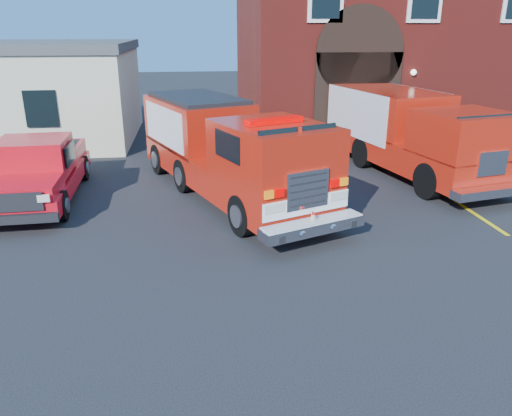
{
  "coord_description": "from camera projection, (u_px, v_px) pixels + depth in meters",
  "views": [
    {
      "loc": [
        -1.28,
        -11.15,
        4.95
      ],
      "look_at": [
        0.0,
        -1.2,
        1.3
      ],
      "focal_mm": 35.0,
      "sensor_mm": 36.0,
      "label": 1
    }
  ],
  "objects": [
    {
      "name": "side_building",
      "position": [
        19.0,
        91.0,
        22.52
      ],
      "size": [
        10.2,
        8.2,
        4.35
      ],
      "color": "beige",
      "rests_on": "ground"
    },
    {
      "name": "fire_engine",
      "position": [
        227.0,
        149.0,
        15.12
      ],
      "size": [
        5.73,
        9.46,
        2.83
      ],
      "color": "black",
      "rests_on": "ground"
    },
    {
      "name": "parking_stripe_far",
      "position": [
        394.0,
        161.0,
        19.54
      ],
      "size": [
        0.12,
        3.0,
        0.01
      ],
      "primitive_type": "cube",
      "color": "yellow",
      "rests_on": "ground"
    },
    {
      "name": "ground",
      "position": [
        250.0,
        241.0,
        12.24
      ],
      "size": [
        100.0,
        100.0,
        0.0
      ],
      "primitive_type": "plane",
      "color": "black",
      "rests_on": "ground"
    },
    {
      "name": "pickup_truck",
      "position": [
        39.0,
        171.0,
        14.87
      ],
      "size": [
        2.36,
        5.98,
        1.93
      ],
      "color": "black",
      "rests_on": "ground"
    },
    {
      "name": "parking_stripe_near",
      "position": [
        476.0,
        215.0,
        13.95
      ],
      "size": [
        0.12,
        3.0,
        0.01
      ],
      "primitive_type": "cube",
      "color": "yellow",
      "rests_on": "ground"
    },
    {
      "name": "parking_stripe_mid",
      "position": [
        428.0,
        183.0,
        16.74
      ],
      "size": [
        0.12,
        3.0,
        0.01
      ],
      "primitive_type": "cube",
      "color": "yellow",
      "rests_on": "ground"
    },
    {
      "name": "fire_station",
      "position": [
        396.0,
        42.0,
        24.89
      ],
      "size": [
        15.2,
        10.2,
        8.45
      ],
      "color": "maroon",
      "rests_on": "ground"
    },
    {
      "name": "secondary_truck",
      "position": [
        406.0,
        130.0,
        17.7
      ],
      "size": [
        4.32,
        8.92,
        2.78
      ],
      "color": "black",
      "rests_on": "ground"
    }
  ]
}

